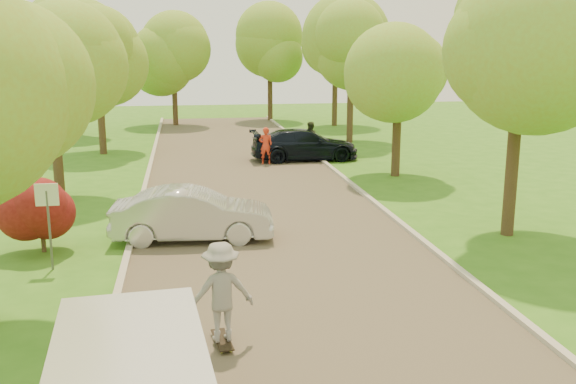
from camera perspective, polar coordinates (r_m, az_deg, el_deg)
ground at (r=13.22m, az=2.37°, el=-11.27°), size 100.00×100.00×0.00m
road at (r=20.69m, az=-2.10°, el=-2.32°), size 8.00×60.00×0.01m
curb_left at (r=20.58m, az=-13.37°, el=-2.58°), size 0.18×60.00×0.12m
curb_right at (r=21.54m, az=8.65°, el=-1.70°), size 0.18×60.00×0.12m
street_sign at (r=16.61m, az=-20.57°, el=-1.36°), size 0.55×0.06×2.17m
red_shrub at (r=18.25m, az=-21.12°, el=-1.69°), size 1.70×1.70×1.95m
tree_l_midb at (r=24.22m, az=-19.93°, el=10.13°), size 4.30×4.20×6.62m
tree_l_far at (r=34.04m, az=-16.29°, el=12.41°), size 4.92×4.80×7.79m
tree_r_mida at (r=19.32m, az=20.66°, el=12.43°), size 5.13×5.00×7.95m
tree_r_midb at (r=27.37m, az=10.27°, el=11.51°), size 4.51×4.40×7.01m
tree_r_far at (r=37.11m, az=6.03°, el=13.39°), size 5.33×5.20×8.34m
tree_bg_a at (r=42.29m, az=-18.29°, el=12.04°), size 5.12×5.00×7.72m
tree_bg_b at (r=45.11m, az=4.53°, el=12.92°), size 5.12×5.00×7.95m
tree_bg_c at (r=45.82m, az=-9.91°, el=12.12°), size 4.92×4.80×7.33m
tree_bg_d at (r=48.29m, az=-1.36°, el=12.68°), size 5.12×5.00×7.72m
silver_sedan at (r=18.37m, az=-8.47°, el=-1.99°), size 4.65×1.92×1.50m
dark_sedan at (r=31.22m, az=1.47°, el=4.23°), size 5.24×2.20×1.51m
longboard at (r=12.20m, az=-5.86°, el=-12.95°), size 0.39×0.98×0.11m
skateboarder at (r=11.82m, az=-5.97°, el=-8.80°), size 1.28×0.84×1.86m
person_striped at (r=30.01m, az=-1.99°, el=4.12°), size 0.68×0.48×1.75m
person_olive at (r=32.26m, az=1.96°, el=4.72°), size 1.08×1.03×1.75m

